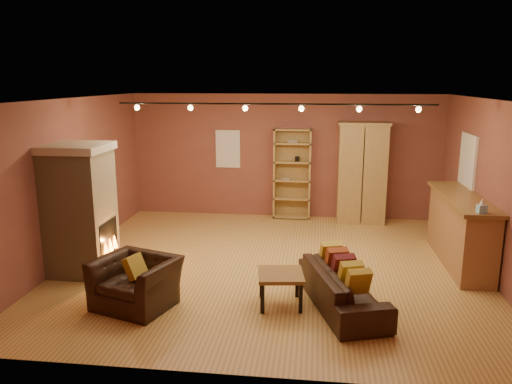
# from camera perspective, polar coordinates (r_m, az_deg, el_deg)

# --- Properties ---
(floor) EXTENTS (7.00, 7.00, 0.00)m
(floor) POSITION_cam_1_polar(r_m,az_deg,el_deg) (8.60, 1.72, -8.45)
(floor) COLOR #AD813D
(floor) RESTS_ON ground
(ceiling) EXTENTS (7.00, 7.00, 0.00)m
(ceiling) POSITION_cam_1_polar(r_m,az_deg,el_deg) (8.03, 1.85, 10.53)
(ceiling) COLOR #57351B
(ceiling) RESTS_ON back_wall
(back_wall) EXTENTS (7.00, 0.02, 2.80)m
(back_wall) POSITION_cam_1_polar(r_m,az_deg,el_deg) (11.39, 3.27, 4.09)
(back_wall) COLOR brown
(back_wall) RESTS_ON floor
(left_wall) EXTENTS (0.02, 6.50, 2.80)m
(left_wall) POSITION_cam_1_polar(r_m,az_deg,el_deg) (9.19, -20.51, 1.22)
(left_wall) COLOR brown
(left_wall) RESTS_ON floor
(right_wall) EXTENTS (0.02, 6.50, 2.80)m
(right_wall) POSITION_cam_1_polar(r_m,az_deg,el_deg) (8.63, 25.60, 0.06)
(right_wall) COLOR brown
(right_wall) RESTS_ON floor
(fireplace) EXTENTS (1.01, 0.98, 2.12)m
(fireplace) POSITION_cam_1_polar(r_m,az_deg,el_deg) (8.54, -19.41, -1.88)
(fireplace) COLOR tan
(fireplace) RESTS_ON floor
(back_window) EXTENTS (0.56, 0.04, 0.86)m
(back_window) POSITION_cam_1_polar(r_m,az_deg,el_deg) (11.50, -3.23, 4.94)
(back_window) COLOR white
(back_window) RESTS_ON back_wall
(bookcase) EXTENTS (0.84, 0.33, 2.05)m
(bookcase) POSITION_cam_1_polar(r_m,az_deg,el_deg) (11.33, 4.16, 2.19)
(bookcase) COLOR tan
(bookcase) RESTS_ON floor
(armoire) EXTENTS (1.09, 0.62, 2.22)m
(armoire) POSITION_cam_1_polar(r_m,az_deg,el_deg) (11.18, 12.00, 2.19)
(armoire) COLOR tan
(armoire) RESTS_ON floor
(bar_counter) EXTENTS (0.66, 2.50, 1.19)m
(bar_counter) POSITION_cam_1_polar(r_m,az_deg,el_deg) (9.23, 22.32, -3.98)
(bar_counter) COLOR #A6764C
(bar_counter) RESTS_ON floor
(tissue_box) EXTENTS (0.12, 0.12, 0.21)m
(tissue_box) POSITION_cam_1_polar(r_m,az_deg,el_deg) (8.02, 24.40, -1.57)
(tissue_box) COLOR #91CAE8
(tissue_box) RESTS_ON bar_counter
(right_window) EXTENTS (0.05, 0.90, 1.00)m
(right_window) POSITION_cam_1_polar(r_m,az_deg,el_deg) (9.89, 23.06, 3.24)
(right_window) COLOR white
(right_window) RESTS_ON right_wall
(loveseat) EXTENTS (1.10, 1.98, 0.78)m
(loveseat) POSITION_cam_1_polar(r_m,az_deg,el_deg) (7.12, 9.86, -9.92)
(loveseat) COLOR black
(loveseat) RESTS_ON floor
(armchair) EXTENTS (1.22, 0.98, 0.92)m
(armchair) POSITION_cam_1_polar(r_m,az_deg,el_deg) (7.22, -13.60, -9.14)
(armchair) COLOR black
(armchair) RESTS_ON floor
(coffee_table) EXTENTS (0.70, 0.70, 0.47)m
(coffee_table) POSITION_cam_1_polar(r_m,az_deg,el_deg) (7.07, 2.83, -9.76)
(coffee_table) COLOR olive
(coffee_table) RESTS_ON floor
(track_rail) EXTENTS (5.20, 0.09, 0.13)m
(track_rail) POSITION_cam_1_polar(r_m,az_deg,el_deg) (8.23, 1.97, 9.79)
(track_rail) COLOR black
(track_rail) RESTS_ON ceiling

